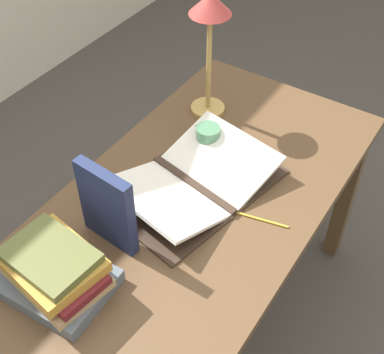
{
  "coord_description": "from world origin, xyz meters",
  "views": [
    {
      "loc": [
        -0.91,
        -0.62,
        1.94
      ],
      "look_at": [
        0.05,
        0.01,
        0.82
      ],
      "focal_mm": 50.0,
      "sensor_mm": 36.0,
      "label": 1
    }
  ],
  "objects_px": {
    "book_standing_upright": "(107,207)",
    "coffee_mug": "(208,138)",
    "open_book": "(193,181)",
    "reading_lamp": "(210,25)",
    "book_stack_tall": "(55,272)",
    "pencil": "(262,220)"
  },
  "relations": [
    {
      "from": "reading_lamp",
      "to": "coffee_mug",
      "type": "xyz_separation_m",
      "value": [
        -0.18,
        -0.11,
        -0.3
      ]
    },
    {
      "from": "coffee_mug",
      "to": "pencil",
      "type": "bearing_deg",
      "value": -121.37
    },
    {
      "from": "open_book",
      "to": "book_stack_tall",
      "type": "xyz_separation_m",
      "value": [
        -0.51,
        0.1,
        0.04
      ]
    },
    {
      "from": "open_book",
      "to": "reading_lamp",
      "type": "relative_size",
      "value": 1.3
    },
    {
      "from": "reading_lamp",
      "to": "open_book",
      "type": "bearing_deg",
      "value": -154.53
    },
    {
      "from": "coffee_mug",
      "to": "pencil",
      "type": "xyz_separation_m",
      "value": [
        -0.19,
        -0.31,
        -0.04
      ]
    },
    {
      "from": "book_stack_tall",
      "to": "pencil",
      "type": "relative_size",
      "value": 1.88
    },
    {
      "from": "coffee_mug",
      "to": "open_book",
      "type": "bearing_deg",
      "value": -161.49
    },
    {
      "from": "book_stack_tall",
      "to": "pencil",
      "type": "height_order",
      "value": "book_stack_tall"
    },
    {
      "from": "pencil",
      "to": "book_standing_upright",
      "type": "bearing_deg",
      "value": 131.63
    },
    {
      "from": "reading_lamp",
      "to": "coffee_mug",
      "type": "height_order",
      "value": "reading_lamp"
    },
    {
      "from": "open_book",
      "to": "reading_lamp",
      "type": "bearing_deg",
      "value": 36.75
    },
    {
      "from": "book_standing_upright",
      "to": "coffee_mug",
      "type": "relative_size",
      "value": 2.4
    },
    {
      "from": "reading_lamp",
      "to": "pencil",
      "type": "height_order",
      "value": "reading_lamp"
    },
    {
      "from": "book_standing_upright",
      "to": "pencil",
      "type": "xyz_separation_m",
      "value": [
        0.3,
        -0.33,
        -0.13
      ]
    },
    {
      "from": "pencil",
      "to": "reading_lamp",
      "type": "bearing_deg",
      "value": 48.76
    },
    {
      "from": "open_book",
      "to": "book_standing_upright",
      "type": "height_order",
      "value": "book_standing_upright"
    },
    {
      "from": "open_book",
      "to": "book_standing_upright",
      "type": "bearing_deg",
      "value": 175.62
    },
    {
      "from": "open_book",
      "to": "coffee_mug",
      "type": "bearing_deg",
      "value": 29.79
    },
    {
      "from": "book_standing_upright",
      "to": "coffee_mug",
      "type": "bearing_deg",
      "value": 2.29
    },
    {
      "from": "coffee_mug",
      "to": "reading_lamp",
      "type": "bearing_deg",
      "value": 31.78
    },
    {
      "from": "book_stack_tall",
      "to": "reading_lamp",
      "type": "xyz_separation_m",
      "value": [
        0.87,
        0.08,
        0.28
      ]
    }
  ]
}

